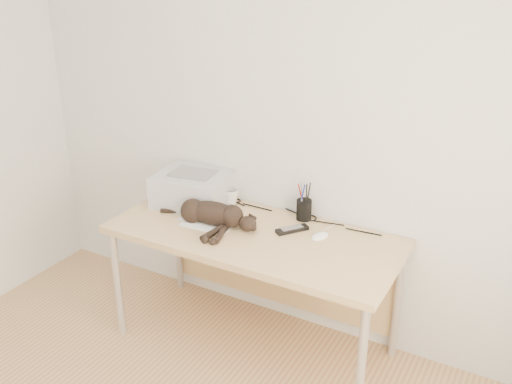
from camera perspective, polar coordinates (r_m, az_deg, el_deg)
The scene contains 11 objects.
wall_back at distance 3.21m, azimuth 2.88°, elevation 7.43°, with size 3.50×3.50×0.00m, color silver.
desk at distance 3.25m, azimuth 0.48°, elevation -5.59°, with size 1.60×0.70×0.74m.
printer at distance 3.46m, azimuth -6.27°, elevation 0.36°, with size 0.47×0.42×0.20m.
papers at distance 3.25m, azimuth -4.80°, elevation -2.96°, with size 0.34×0.25×0.01m.
cat at distance 3.20m, azimuth -4.57°, elevation -2.23°, with size 0.63×0.29×0.14m.
mug at distance 3.44m, azimuth -2.61°, elevation -0.50°, with size 0.11×0.11×0.10m, color silver.
pen_cup at distance 3.26m, azimuth 4.82°, elevation -1.73°, with size 0.09×0.09×0.22m.
remote_grey at distance 3.36m, azimuth -3.59°, elevation -1.83°, with size 0.05×0.18×0.02m, color gray.
remote_black at distance 3.14m, azimuth 3.63°, elevation -3.77°, with size 0.05×0.19×0.02m, color black.
mouse at distance 3.08m, azimuth 6.41°, elevation -4.21°, with size 0.07×0.12×0.04m, color white.
cable_tangle at distance 3.36m, azimuth 2.31°, elevation -1.89°, with size 1.36×0.08×0.01m, color black, non-canonical shape.
Camera 1 is at (1.35, -1.03, 2.17)m, focal length 40.00 mm.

